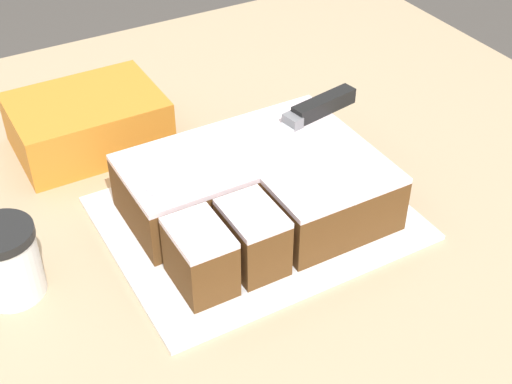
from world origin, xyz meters
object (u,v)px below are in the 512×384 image
at_px(coffee_cup, 7,261).
at_px(storage_box, 88,122).
at_px(cake_board, 256,218).
at_px(cake, 258,190).
at_px(knife, 300,117).

distance_m(coffee_cup, storage_box, 0.31).
distance_m(cake_board, cake, 0.04).
distance_m(cake_board, storage_box, 0.31).
distance_m(cake, storage_box, 0.30).
bearing_deg(storage_box, cake, -63.84).
xyz_separation_m(cake_board, storage_box, (-0.13, 0.27, 0.04)).
bearing_deg(knife, coffee_cup, -5.53).
bearing_deg(cake_board, storage_box, 115.24).
height_order(cake, knife, knife).
xyz_separation_m(cake, coffee_cup, (-0.31, 0.02, 0.00)).
relative_size(cake, coffee_cup, 3.29).
bearing_deg(cake_board, cake, 35.22).
height_order(cake, storage_box, cake).
xyz_separation_m(cake, knife, (0.10, 0.06, 0.05)).
height_order(cake_board, cake, cake).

